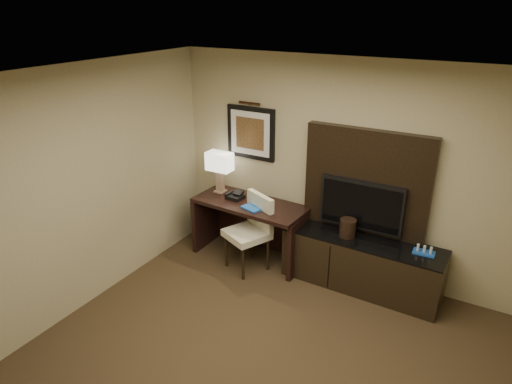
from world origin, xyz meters
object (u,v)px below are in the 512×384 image
Objects in this scene: tv at (361,205)px; desk_phone at (235,195)px; desk at (250,230)px; ice_bucket at (348,228)px; desk_chair at (247,233)px; minibar_tray at (424,250)px; credenza at (361,263)px; table_lamp at (220,172)px.

desk_phone is at bearing -174.09° from tv.
desk is 6.92× the size of ice_bucket.
desk_chair is 2.14m from minibar_tray.
credenza is at bearing 4.63° from ice_bucket.
minibar_tray is (2.76, -0.05, -0.41)m from table_lamp.
desk is at bearing -178.55° from ice_bucket.
tv reaches higher than desk.
desk_chair is 4.86× the size of desk_phone.
desk_phone reaches higher than ice_bucket.
table_lamp reaches higher than tv.
tv is (-0.11, 0.14, 0.69)m from credenza.
credenza is at bearing 37.33° from desk_chair.
table_lamp is (-0.54, 0.12, 0.70)m from desk.
table_lamp reaches higher than ice_bucket.
table_lamp is at bearing -177.85° from tv.
minibar_tray is (2.22, 0.07, 0.29)m from desk.
desk_chair is 1.72× the size of table_lamp.
credenza is 0.72m from tv.
tv is at bearing 10.82° from desk.
table_lamp is 2.83× the size of desk_phone.
desk is at bearing 0.25° from desk_phone.
desk reaches higher than minibar_tray.
desk_phone is 1.58m from ice_bucket.
ice_bucket is (1.33, 0.03, 0.36)m from desk.
desk_chair is at bearing -35.36° from desk_phone.
desk_phone is at bearing 164.62° from desk_chair.
table_lamp is 1.91m from ice_bucket.
desk_chair is (-1.31, -0.47, -0.51)m from tv.
desk_chair reaches higher than minibar_tray.
table_lamp is at bearing 178.98° from minibar_tray.
credenza is at bearing -178.61° from minibar_tray.
ice_bucket is 0.89m from minibar_tray.
tv is 1.97m from table_lamp.
desk_chair reaches higher than desk.
credenza is 1.47m from desk_chair.
minibar_tray is at bearing -1.02° from table_lamp.
credenza is at bearing 5.47° from desk_phone.
table_lamp is 0.40m from desk_phone.
desk_phone is (-1.77, -0.03, 0.54)m from credenza.
desk is at bearing -176.68° from credenza.
desk_chair is at bearing -170.74° from minibar_tray.
table_lamp is at bearing 179.63° from credenza.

